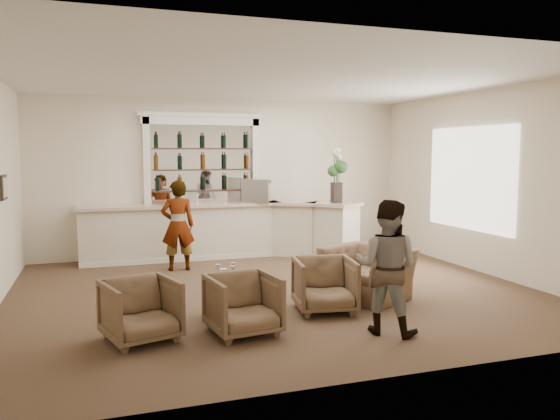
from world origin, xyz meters
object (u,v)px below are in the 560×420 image
at_px(armchair_center, 243,304).
at_px(guest, 387,267).
at_px(cocktail_table, 228,298).
at_px(armchair_right, 325,285).
at_px(bar_counter, 223,230).
at_px(armchair_far, 368,273).
at_px(espresso_machine, 256,191).
at_px(sommelier, 178,225).
at_px(armchair_left, 141,310).
at_px(flower_vase, 337,172).

bearing_deg(armchair_center, guest, -24.23).
relative_size(cocktail_table, armchair_right, 0.72).
relative_size(bar_counter, armchair_far, 4.89).
relative_size(cocktail_table, espresso_machine, 1.06).
height_order(sommelier, armchair_far, sommelier).
bearing_deg(espresso_machine, guest, -64.88).
height_order(armchair_left, armchair_far, armchair_far).
bearing_deg(cocktail_table, espresso_machine, 68.81).
relative_size(bar_counter, armchair_left, 7.14).
bearing_deg(flower_vase, sommelier, -174.84).
bearing_deg(armchair_right, bar_counter, 105.86).
bearing_deg(flower_vase, cocktail_table, -132.34).
xyz_separation_m(armchair_left, armchair_far, (3.37, 0.86, 0.02)).
distance_m(armchair_center, armchair_right, 1.42).
distance_m(armchair_left, armchair_right, 2.52).
height_order(guest, armchair_center, guest).
xyz_separation_m(armchair_center, flower_vase, (3.10, 4.17, 1.41)).
xyz_separation_m(cocktail_table, espresso_machine, (1.55, 4.00, 1.14)).
xyz_separation_m(guest, armchair_right, (-0.36, 1.05, -0.44)).
xyz_separation_m(armchair_center, armchair_far, (2.19, 1.00, 0.02)).
distance_m(armchair_center, armchair_far, 2.41).
xyz_separation_m(cocktail_table, armchair_center, (0.02, -0.75, 0.11)).
bearing_deg(armchair_center, armchair_left, 165.54).
bearing_deg(cocktail_table, armchair_right, -8.07).
bearing_deg(guest, cocktail_table, 6.99).
distance_m(armchair_right, espresso_machine, 4.31).
bearing_deg(armchair_far, espresso_machine, 162.12).
bearing_deg(bar_counter, sommelier, -138.75).
distance_m(cocktail_table, sommelier, 3.18).
xyz_separation_m(cocktail_table, guest, (1.68, -1.24, 0.56)).
relative_size(armchair_center, armchair_right, 0.98).
bearing_deg(guest, armchair_left, 31.01).
distance_m(armchair_left, armchair_center, 1.19).
relative_size(armchair_center, espresso_machine, 1.44).
bearing_deg(armchair_far, armchair_left, -103.47).
xyz_separation_m(sommelier, guest, (1.89, -4.36, -0.03)).
bearing_deg(armchair_left, cocktail_table, 11.05).
relative_size(guest, armchair_far, 1.38).
xyz_separation_m(sommelier, armchair_right, (1.53, -3.31, -0.47)).
height_order(sommelier, armchair_center, sommelier).
height_order(bar_counter, guest, guest).
bearing_deg(flower_vase, espresso_machine, 159.81).
distance_m(armchair_far, flower_vase, 3.58).
bearing_deg(armchair_left, sommelier, 59.08).
relative_size(sommelier, armchair_center, 2.09).
xyz_separation_m(bar_counter, flower_vase, (2.27, -0.63, 1.20)).
relative_size(armchair_right, flower_vase, 0.73).
xyz_separation_m(bar_counter, cocktail_table, (-0.85, -4.05, -0.32)).
height_order(armchair_center, espresso_machine, espresso_machine).
bearing_deg(armchair_right, flower_vase, 73.06).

